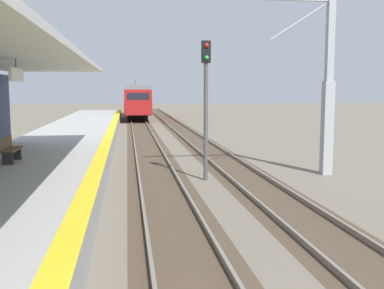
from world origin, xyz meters
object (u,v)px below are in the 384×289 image
Objects in this scene: catenary_pylon_far_side at (321,85)px; platform_bench at (9,149)px; rail_signal_post at (206,96)px; approaching_train at (136,100)px.

platform_bench is at bearing -175.68° from catenary_pylon_far_side.
catenary_pylon_far_side is at bearing 4.32° from platform_bench.
catenary_pylon_far_side is 11.97m from platform_bench.
rail_signal_post is at bearing -173.47° from catenary_pylon_far_side.
approaching_train is at bearing 99.32° from catenary_pylon_far_side.
approaching_train is at bearing 92.53° from rail_signal_post.
approaching_train reaches higher than platform_bench.
approaching_train is 3.77× the size of rail_signal_post.
approaching_train is 2.61× the size of catenary_pylon_far_side.
platform_bench is at bearing -177.19° from rail_signal_post.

